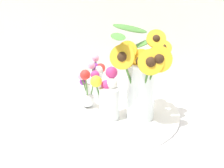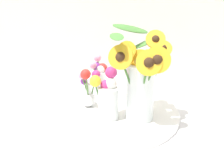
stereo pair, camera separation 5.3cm
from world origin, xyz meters
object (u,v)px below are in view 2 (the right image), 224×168
mason_jar_sunflowers (141,80)px  vase_small_center (108,96)px  vase_bulb_right (88,89)px  vase_small_back (99,78)px  serving_tray (112,113)px

mason_jar_sunflowers → vase_small_center: (-0.12, -0.02, -0.06)m
vase_small_center → vase_bulb_right: vase_small_center is taller
vase_small_back → serving_tray: bearing=-55.4°
mason_jar_sunflowers → vase_bulb_right: size_ratio=2.08×
mason_jar_sunflowers → vase_bulb_right: (-0.21, 0.06, -0.07)m
serving_tray → vase_small_back: size_ratio=2.78×
serving_tray → vase_small_center: vase_small_center is taller
vase_bulb_right → vase_small_back: bearing=78.5°
vase_bulb_right → mason_jar_sunflowers: bearing=-15.9°
vase_bulb_right → vase_small_center: bearing=-38.3°
mason_jar_sunflowers → vase_small_center: bearing=-172.5°
mason_jar_sunflowers → vase_small_center: mason_jar_sunflowers is taller
vase_small_center → vase_small_back: vase_small_center is taller
mason_jar_sunflowers → vase_bulb_right: 0.23m
serving_tray → vase_bulb_right: size_ratio=3.15×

